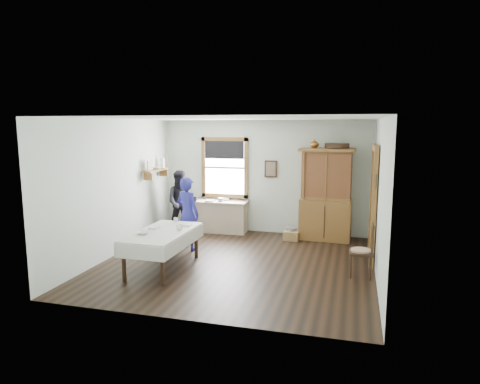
% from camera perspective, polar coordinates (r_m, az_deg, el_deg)
% --- Properties ---
extents(room, '(5.01, 5.01, 2.70)m').
position_cam_1_polar(room, '(7.88, -0.38, -0.07)').
color(room, black).
rests_on(room, ground).
extents(window, '(1.18, 0.07, 1.48)m').
position_cam_1_polar(window, '(10.48, -2.06, 3.71)').
color(window, white).
rests_on(window, room).
extents(doorway, '(0.09, 1.14, 2.22)m').
position_cam_1_polar(doorway, '(8.48, 17.43, -1.12)').
color(doorway, '#473D33').
rests_on(doorway, room).
extents(wall_shelf, '(0.24, 1.00, 0.44)m').
position_cam_1_polar(wall_shelf, '(10.13, -11.06, 3.04)').
color(wall_shelf, brown).
rests_on(wall_shelf, room).
extents(framed_picture, '(0.30, 0.04, 0.40)m').
position_cam_1_polar(framed_picture, '(10.20, 4.12, 3.09)').
color(framed_picture, '#322011').
rests_on(framed_picture, room).
extents(rug_beater, '(0.01, 0.27, 0.27)m').
position_cam_1_polar(rug_beater, '(7.86, 17.72, 2.20)').
color(rug_beater, black).
rests_on(rug_beater, room).
extents(work_counter, '(1.35, 0.54, 0.76)m').
position_cam_1_polar(work_counter, '(10.43, -2.68, -3.27)').
color(work_counter, tan).
rests_on(work_counter, room).
extents(china_hutch, '(1.24, 0.64, 2.07)m').
position_cam_1_polar(china_hutch, '(9.80, 11.39, -0.34)').
color(china_hutch, brown).
rests_on(china_hutch, room).
extents(dining_table, '(0.95, 1.76, 0.70)m').
position_cam_1_polar(dining_table, '(7.91, -10.24, -7.63)').
color(dining_table, silver).
rests_on(dining_table, room).
extents(spindle_chair, '(0.45, 0.45, 0.94)m').
position_cam_1_polar(spindle_chair, '(7.66, 15.88, -7.43)').
color(spindle_chair, '#322011').
rests_on(spindle_chair, room).
extents(pail, '(0.26, 0.26, 0.27)m').
position_cam_1_polar(pail, '(9.90, 6.82, -5.47)').
color(pail, '#9FA1A7').
rests_on(pail, room).
extents(wicker_basket, '(0.36, 0.27, 0.20)m').
position_cam_1_polar(wicker_basket, '(9.79, 6.86, -5.83)').
color(wicker_basket, olive).
rests_on(wicker_basket, room).
extents(woman_blue, '(0.61, 0.50, 1.42)m').
position_cam_1_polar(woman_blue, '(8.95, -6.98, -3.22)').
color(woman_blue, navy).
rests_on(woman_blue, room).
extents(figure_dark, '(0.82, 0.73, 1.41)m').
position_cam_1_polar(figure_dark, '(10.28, -7.77, -1.68)').
color(figure_dark, black).
rests_on(figure_dark, room).
extents(table_cup_a, '(0.14, 0.14, 0.10)m').
position_cam_1_polar(table_cup_a, '(7.83, -8.06, -4.71)').
color(table_cup_a, white).
rests_on(table_cup_a, dining_table).
extents(table_cup_b, '(0.10, 0.10, 0.09)m').
position_cam_1_polar(table_cup_b, '(8.49, -8.55, -3.71)').
color(table_cup_b, white).
rests_on(table_cup_b, dining_table).
extents(table_bowl, '(0.25, 0.25, 0.06)m').
position_cam_1_polar(table_bowl, '(7.67, -12.82, -5.30)').
color(table_bowl, white).
rests_on(table_bowl, dining_table).
extents(counter_book, '(0.20, 0.25, 0.02)m').
position_cam_1_polar(counter_book, '(10.36, -4.58, -1.14)').
color(counter_book, '#76624E').
rests_on(counter_book, work_counter).
extents(counter_bowl, '(0.23, 0.23, 0.06)m').
position_cam_1_polar(counter_bowl, '(10.41, -1.99, -0.98)').
color(counter_bowl, white).
rests_on(counter_bowl, work_counter).
extents(shelf_bowl, '(0.22, 0.22, 0.05)m').
position_cam_1_polar(shelf_bowl, '(10.14, -11.03, 3.18)').
color(shelf_bowl, white).
rests_on(shelf_bowl, wall_shelf).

